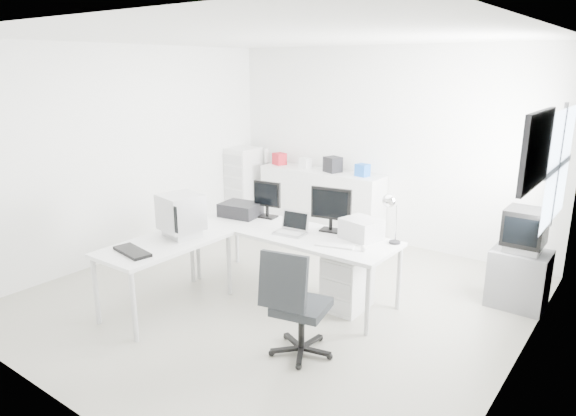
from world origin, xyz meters
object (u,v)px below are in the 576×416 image
Objects in this scene: sideboard at (321,202)px; side_desk at (166,275)px; crt_monitor at (181,218)px; filing_cabinet at (244,185)px; tv_cabinet at (519,278)px; drawer_pedestal at (348,282)px; lcd_monitor_large at (331,210)px; office_chair at (302,302)px; inkjet_printer at (240,210)px; laser_printer at (361,229)px; crt_tv at (525,231)px; laptop at (290,224)px; main_desk at (292,262)px; lcd_monitor_small at (267,199)px.

side_desk is at bearing -88.33° from sideboard.
filing_cabinet is at bearing 130.25° from crt_monitor.
crt_monitor reaches higher than tv_cabinet.
drawer_pedestal is 0.80m from lcd_monitor_large.
office_chair is (1.67, -0.14, -0.45)m from crt_monitor.
inkjet_printer is 0.23× the size of sideboard.
drawer_pedestal is 0.59m from laser_printer.
office_chair is at bearing -121.34° from crt_tv.
crt_tv is 3.23m from sideboard.
lcd_monitor_large reaches higher than laser_printer.
sideboard is at bearing 164.55° from tv_cabinet.
side_desk is at bearing -142.59° from tv_cabinet.
tv_cabinet is at bearing 26.00° from laptop.
inkjet_printer is (-0.85, 0.10, 0.46)m from main_desk.
office_chair is at bearing -54.54° from laptop.
lcd_monitor_small is at bearing 170.91° from drawer_pedestal.
lcd_monitor_large is at bearing -152.27° from crt_tv.
sideboard is (-0.09, 1.95, -0.34)m from inkjet_printer.
side_desk is 2.33× the size of drawer_pedestal.
laptop is (-0.65, -0.15, 0.56)m from drawer_pedestal.
inkjet_printer is 2.02m from office_chair.
crt_monitor is (-0.85, -0.85, 0.58)m from main_desk.
crt_monitor is at bearing -112.47° from lcd_monitor_small.
laser_printer is (0.05, 0.17, 0.56)m from drawer_pedestal.
side_desk is 3.81m from crt_tv.
filing_cabinet reaches higher than office_chair.
office_chair is (0.82, -0.99, 0.13)m from main_desk.
drawer_pedestal is 1.69× the size of laptop.
sideboard reaches higher than side_desk.
inkjet_printer is (-1.55, 0.05, 0.53)m from drawer_pedestal.
lcd_monitor_large is 1.63m from crt_monitor.
crt_tv reaches higher than drawer_pedestal.
laser_printer is (0.70, 0.32, -0.01)m from laptop.
sideboard is at bearing 95.04° from lcd_monitor_small.
lcd_monitor_small is at bearing 18.06° from inkjet_printer.
main_desk and side_desk have the same top height.
drawer_pedestal is 0.30× the size of sideboard.
inkjet_printer is 2.32m from filing_cabinet.
laptop is at bearing -140.75° from lcd_monitor_large.
crt_monitor is at bearing -135.00° from main_desk.
filing_cabinet reaches higher than inkjet_printer.
tv_cabinet is at bearing 17.57° from lcd_monitor_large.
inkjet_printer is 0.37× the size of filing_cabinet.
sideboard is at bearing 91.67° from side_desk.
main_desk is 5.37× the size of lcd_monitor_small.
filing_cabinet is at bearing 138.89° from lcd_monitor_large.
main_desk reaches higher than drawer_pedestal.
lcd_monitor_small is at bearing -42.01° from filing_cabinet.
crt_tv is at bearing 37.41° from side_desk.
tv_cabinet is at bearing 45.71° from crt_monitor.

